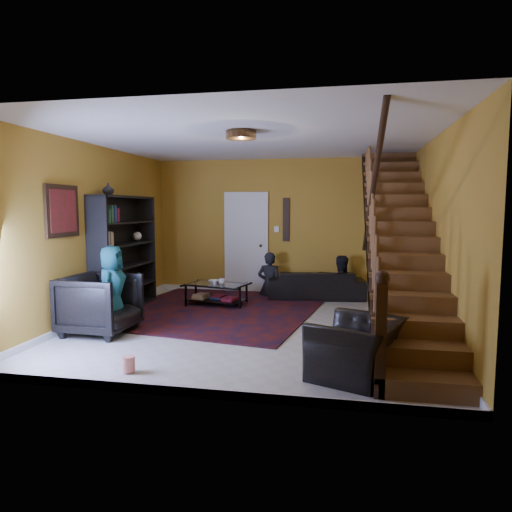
{
  "coord_description": "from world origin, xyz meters",
  "views": [
    {
      "loc": [
        1.35,
        -6.72,
        1.8
      ],
      "look_at": [
        -0.04,
        0.4,
        1.03
      ],
      "focal_mm": 32.0,
      "sensor_mm": 36.0,
      "label": 1
    }
  ],
  "objects_px": {
    "armchair_right": "(357,349)",
    "coffee_table": "(217,293)",
    "armchair_left": "(100,304)",
    "sofa": "(316,284)",
    "bookshelf": "(125,256)"
  },
  "relations": [
    {
      "from": "bookshelf",
      "to": "coffee_table",
      "type": "bearing_deg",
      "value": 24.92
    },
    {
      "from": "armchair_left",
      "to": "armchair_right",
      "type": "bearing_deg",
      "value": -103.56
    },
    {
      "from": "armchair_right",
      "to": "coffee_table",
      "type": "height_order",
      "value": "armchair_right"
    },
    {
      "from": "sofa",
      "to": "armchair_right",
      "type": "distance_m",
      "value": 4.25
    },
    {
      "from": "bookshelf",
      "to": "armchair_left",
      "type": "relative_size",
      "value": 2.13
    },
    {
      "from": "sofa",
      "to": "bookshelf",
      "type": "bearing_deg",
      "value": 20.02
    },
    {
      "from": "armchair_right",
      "to": "coffee_table",
      "type": "distance_m",
      "value": 4.01
    },
    {
      "from": "sofa",
      "to": "coffee_table",
      "type": "distance_m",
      "value": 2.03
    },
    {
      "from": "armchair_right",
      "to": "armchair_left",
      "type": "bearing_deg",
      "value": -84.2
    },
    {
      "from": "bookshelf",
      "to": "armchair_right",
      "type": "bearing_deg",
      "value": -32.61
    },
    {
      "from": "armchair_right",
      "to": "coffee_table",
      "type": "bearing_deg",
      "value": -120.56
    },
    {
      "from": "armchair_left",
      "to": "coffee_table",
      "type": "bearing_deg",
      "value": -24.66
    },
    {
      "from": "sofa",
      "to": "coffee_table",
      "type": "xyz_separation_m",
      "value": [
        -1.76,
        -1.02,
        -0.05
      ]
    },
    {
      "from": "bookshelf",
      "to": "armchair_right",
      "type": "relative_size",
      "value": 2.09
    },
    {
      "from": "armchair_right",
      "to": "coffee_table",
      "type": "xyz_separation_m",
      "value": [
        -2.44,
        3.18,
        -0.08
      ]
    }
  ]
}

